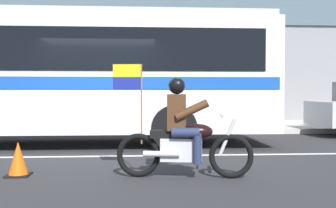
{
  "coord_description": "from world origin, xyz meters",
  "views": [
    {
      "loc": [
        0.97,
        -8.63,
        1.36
      ],
      "look_at": [
        1.49,
        -0.78,
        1.09
      ],
      "focal_mm": 41.29,
      "sensor_mm": 36.0,
      "label": 1
    }
  ],
  "objects_px": {
    "traffic_cone": "(18,160)",
    "motorcycle_with_rider": "(183,135)",
    "transit_bus": "(48,70)",
    "fire_hydrant": "(199,117)"
  },
  "relations": [
    {
      "from": "transit_bus",
      "to": "fire_hydrant",
      "type": "distance_m",
      "value": 5.09
    },
    {
      "from": "fire_hydrant",
      "to": "motorcycle_with_rider",
      "type": "bearing_deg",
      "value": -100.52
    },
    {
      "from": "transit_bus",
      "to": "traffic_cone",
      "type": "height_order",
      "value": "transit_bus"
    },
    {
      "from": "transit_bus",
      "to": "fire_hydrant",
      "type": "height_order",
      "value": "transit_bus"
    },
    {
      "from": "motorcycle_with_rider",
      "to": "fire_hydrant",
      "type": "xyz_separation_m",
      "value": [
        1.19,
        6.42,
        -0.15
      ]
    },
    {
      "from": "fire_hydrant",
      "to": "traffic_cone",
      "type": "xyz_separation_m",
      "value": [
        -3.8,
        -6.14,
        -0.26
      ]
    },
    {
      "from": "transit_bus",
      "to": "fire_hydrant",
      "type": "relative_size",
      "value": 14.85
    },
    {
      "from": "motorcycle_with_rider",
      "to": "fire_hydrant",
      "type": "height_order",
      "value": "motorcycle_with_rider"
    },
    {
      "from": "traffic_cone",
      "to": "motorcycle_with_rider",
      "type": "bearing_deg",
      "value": -6.29
    },
    {
      "from": "transit_bus",
      "to": "motorcycle_with_rider",
      "type": "relative_size",
      "value": 5.1
    }
  ]
}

